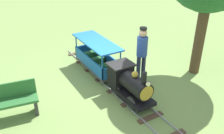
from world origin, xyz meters
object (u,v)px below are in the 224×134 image
(locomotive, at_px, (129,82))
(passenger_car, at_px, (97,59))
(conductor_person, at_px, (142,50))
(park_bench, at_px, (8,102))

(locomotive, distance_m, passenger_car, 1.77)
(locomotive, xyz_separation_m, conductor_person, (-0.84, -0.62, 0.47))
(passenger_car, height_order, park_bench, passenger_car)
(conductor_person, distance_m, park_bench, 3.65)
(passenger_car, distance_m, conductor_person, 1.52)
(locomotive, bearing_deg, passenger_car, -90.00)
(locomotive, distance_m, conductor_person, 1.14)
(passenger_car, bearing_deg, locomotive, 90.00)
(park_bench, bearing_deg, passenger_car, -160.41)
(passenger_car, relative_size, park_bench, 1.49)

